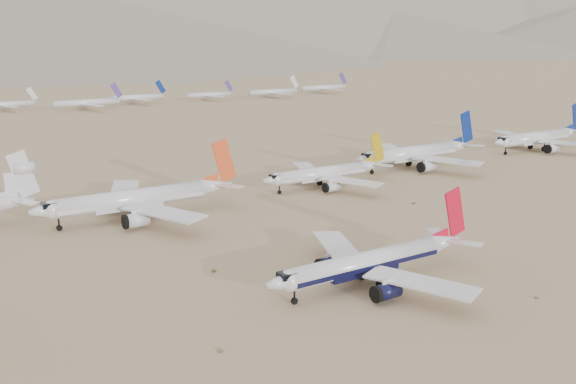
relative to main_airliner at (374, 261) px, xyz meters
name	(u,v)px	position (x,y,z in m)	size (l,w,h in m)	color
ground	(383,264)	(8.37, 6.77, -4.28)	(7000.00, 7000.00, 0.00)	#826B4C
main_airliner	(374,261)	(0.00, 0.00, 0.00)	(44.07, 43.05, 15.55)	silver
row2_navy_widebody	(417,153)	(82.04, 73.41, 0.80)	(51.10, 49.97, 18.18)	silver
row2_gold_tail	(326,173)	(38.54, 66.96, -0.07)	(42.27, 41.34, 15.05)	silver
row2_orange_tail	(140,198)	(-20.37, 64.82, 0.77)	(50.44, 49.34, 17.99)	silver
row2_blue_far	(539,138)	(147.01, 72.35, 0.68)	(50.10, 48.98, 17.80)	silver
distant_storage_row	(22,105)	(2.24, 321.39, 0.07)	(523.39, 56.34, 15.21)	silver
foothills	(219,24)	(535.04, 1106.77, 62.88)	(4637.50, 1395.00, 155.00)	slate
desert_scrub	(442,324)	(-2.72, -19.71, -3.99)	(247.37, 121.67, 0.63)	brown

